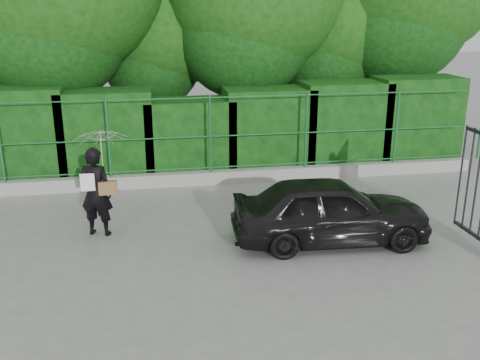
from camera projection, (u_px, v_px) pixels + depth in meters
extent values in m
plane|color=gray|center=(220.00, 273.00, 8.43)|extent=(80.00, 80.00, 0.00)
cube|color=#9E9E99|center=(194.00, 178.00, 12.60)|extent=(14.00, 0.25, 0.30)
cylinder|color=#185A29|center=(0.00, 143.00, 11.59)|extent=(0.06, 0.06, 1.80)
cylinder|color=#185A29|center=(108.00, 138.00, 11.97)|extent=(0.06, 0.06, 1.80)
cylinder|color=#185A29|center=(210.00, 134.00, 12.34)|extent=(0.06, 0.06, 1.80)
cylinder|color=#185A29|center=(306.00, 131.00, 12.72)|extent=(0.06, 0.06, 1.80)
cylinder|color=#185A29|center=(396.00, 127.00, 13.10)|extent=(0.06, 0.06, 1.80)
cylinder|color=#185A29|center=(194.00, 168.00, 12.52)|extent=(13.60, 0.03, 0.03)
cylinder|color=#185A29|center=(193.00, 137.00, 12.29)|extent=(13.60, 0.03, 0.03)
cylinder|color=#185A29|center=(192.00, 98.00, 12.02)|extent=(13.60, 0.03, 0.03)
cube|color=black|center=(20.00, 135.00, 12.58)|extent=(2.20, 1.20, 2.25)
cube|color=black|center=(107.00, 134.00, 12.93)|extent=(2.20, 1.20, 2.14)
cube|color=black|center=(190.00, 137.00, 13.30)|extent=(2.20, 1.20, 1.86)
cube|color=black|center=(268.00, 129.00, 13.59)|extent=(2.20, 1.20, 2.08)
cube|color=black|center=(343.00, 124.00, 13.90)|extent=(2.20, 1.20, 2.20)
cube|color=black|center=(415.00, 120.00, 14.22)|extent=(2.20, 1.20, 2.28)
cylinder|color=black|center=(68.00, 77.00, 13.99)|extent=(0.36, 0.36, 4.50)
cylinder|color=black|center=(164.00, 91.00, 15.81)|extent=(0.36, 0.36, 3.25)
sphere|color=#14470F|center=(161.00, 23.00, 15.21)|extent=(3.90, 3.90, 3.90)
cylinder|color=black|center=(253.00, 77.00, 15.13)|extent=(0.36, 0.36, 4.25)
cylinder|color=black|center=(329.00, 85.00, 16.31)|extent=(0.36, 0.36, 3.50)
sphere|color=#14470F|center=(332.00, 13.00, 15.67)|extent=(4.20, 4.20, 4.20)
cylinder|color=black|center=(398.00, 64.00, 16.07)|extent=(0.36, 0.36, 4.75)
cylinder|color=#24242A|center=(477.00, 184.00, 9.33)|extent=(0.04, 0.04, 1.90)
cylinder|color=#24242A|center=(468.00, 180.00, 9.56)|extent=(0.04, 0.04, 1.90)
cylinder|color=#24242A|center=(461.00, 176.00, 9.80)|extent=(0.04, 0.04, 1.90)
imported|color=black|center=(96.00, 192.00, 9.63)|extent=(0.69, 0.56, 1.65)
imported|color=silver|center=(102.00, 154.00, 9.49)|extent=(0.94, 0.96, 0.86)
cube|color=brown|center=(108.00, 188.00, 9.56)|extent=(0.32, 0.15, 0.24)
cube|color=white|center=(87.00, 182.00, 9.43)|extent=(0.25, 0.02, 0.32)
imported|color=black|center=(330.00, 210.00, 9.41)|extent=(3.53, 1.59, 1.18)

